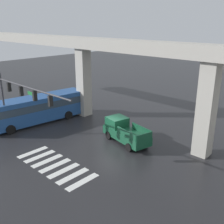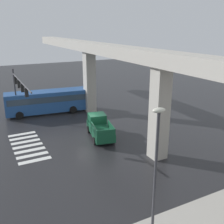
{
  "view_description": "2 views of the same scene",
  "coord_description": "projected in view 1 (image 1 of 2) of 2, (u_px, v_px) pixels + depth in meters",
  "views": [
    {
      "loc": [
        15.96,
        -16.65,
        10.79
      ],
      "look_at": [
        -0.57,
        0.92,
        2.57
      ],
      "focal_mm": 42.61,
      "sensor_mm": 36.0,
      "label": 1
    },
    {
      "loc": [
        24.44,
        -9.72,
        10.96
      ],
      "look_at": [
        1.76,
        1.99,
        2.73
      ],
      "focal_mm": 42.51,
      "sensor_mm": 36.0,
      "label": 2
    }
  ],
  "objects": [
    {
      "name": "pickup_truck",
      "position": [
        124.0,
        132.0,
        24.96
      ],
      "size": [
        5.38,
        2.9,
        2.08
      ],
      "color": "#14472D",
      "rests_on": "ground"
    },
    {
      "name": "city_bus",
      "position": [
        39.0,
        108.0,
        29.56
      ],
      "size": [
        3.71,
        11.01,
        2.99
      ],
      "color": "#234C8C",
      "rests_on": "ground"
    },
    {
      "name": "traffic_signal_mast",
      "position": [
        21.0,
        95.0,
        23.25
      ],
      "size": [
        10.89,
        0.32,
        6.2
      ],
      "color": "#38383D",
      "rests_on": "ground"
    },
    {
      "name": "elevated_overpass",
      "position": [
        135.0,
        55.0,
        25.17
      ],
      "size": [
        56.18,
        2.05,
        9.16
      ],
      "color": "#ADA89E",
      "rests_on": "ground"
    },
    {
      "name": "ground_plane",
      "position": [
        110.0,
        141.0,
        25.3
      ],
      "size": [
        120.0,
        120.0,
        0.0
      ],
      "primitive_type": "plane",
      "color": "#232326"
    },
    {
      "name": "crosswalk_stripes",
      "position": [
        55.0,
        165.0,
        20.99
      ],
      "size": [
        7.15,
        2.8,
        0.01
      ],
      "color": "silver",
      "rests_on": "ground"
    }
  ]
}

